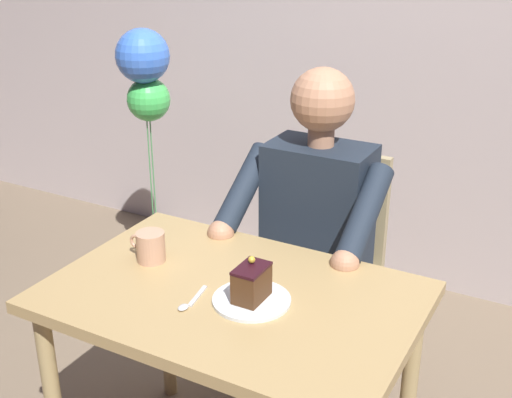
% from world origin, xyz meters
% --- Properties ---
extents(dining_table, '(1.03, 0.69, 0.73)m').
position_xyz_m(dining_table, '(0.00, 0.00, 0.63)').
color(dining_table, tan).
rests_on(dining_table, ground).
extents(chair, '(0.42, 0.42, 0.91)m').
position_xyz_m(chair, '(0.00, -0.69, 0.50)').
color(chair, tan).
rests_on(chair, ground).
extents(seated_person, '(0.53, 0.58, 1.25)m').
position_xyz_m(seated_person, '(0.00, -0.52, 0.66)').
color(seated_person, '#202A37').
rests_on(seated_person, ground).
extents(dessert_plate, '(0.22, 0.22, 0.01)m').
position_xyz_m(dessert_plate, '(-0.07, 0.02, 0.73)').
color(dessert_plate, white).
rests_on(dessert_plate, dining_table).
extents(cake_slice, '(0.07, 0.11, 0.12)m').
position_xyz_m(cake_slice, '(-0.07, 0.02, 0.79)').
color(cake_slice, '#4D2E18').
rests_on(cake_slice, dessert_plate).
extents(coffee_cup, '(0.12, 0.09, 0.09)m').
position_xyz_m(coffee_cup, '(0.31, -0.04, 0.78)').
color(coffee_cup, tan).
rests_on(coffee_cup, dining_table).
extents(dessert_spoon, '(0.03, 0.14, 0.01)m').
position_xyz_m(dessert_spoon, '(0.07, 0.11, 0.73)').
color(dessert_spoon, silver).
rests_on(dessert_spoon, dining_table).
extents(balloon_display, '(0.24, 0.24, 1.27)m').
position_xyz_m(balloon_display, '(0.98, -0.92, 0.95)').
color(balloon_display, '#B2C1C6').
rests_on(balloon_display, ground).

